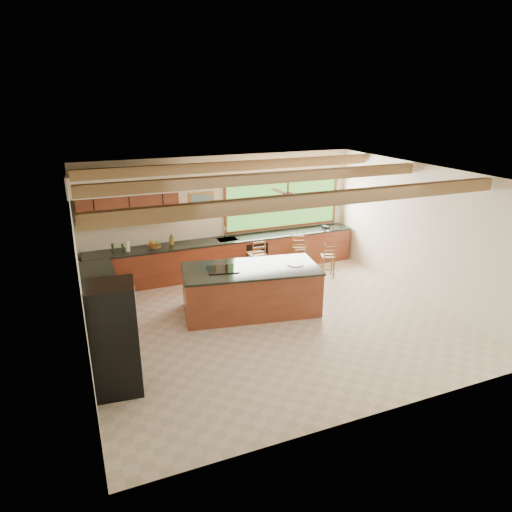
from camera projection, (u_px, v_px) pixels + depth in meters
name	position (u px, v px, depth m)	size (l,w,h in m)	color
ground	(274.00, 320.00, 9.42)	(7.20, 7.20, 0.00)	beige
room_shell	(254.00, 210.00, 9.20)	(7.27, 6.54, 3.02)	white
counter_run	(201.00, 265.00, 11.17)	(7.12, 3.10, 1.22)	brown
island	(251.00, 289.00, 9.68)	(3.03, 1.81, 1.01)	brown
refrigerator	(115.00, 339.00, 6.92)	(0.77, 0.75, 1.79)	black
bar_stool_a	(257.00, 255.00, 11.28)	(0.41, 0.41, 1.12)	brown
bar_stool_b	(329.00, 257.00, 11.45)	(0.42, 0.42, 0.94)	brown
bar_stool_c	(298.00, 261.00, 11.06)	(0.38, 0.38, 1.00)	brown
bar_stool_d	(299.00, 247.00, 11.95)	(0.50, 0.50, 1.06)	brown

